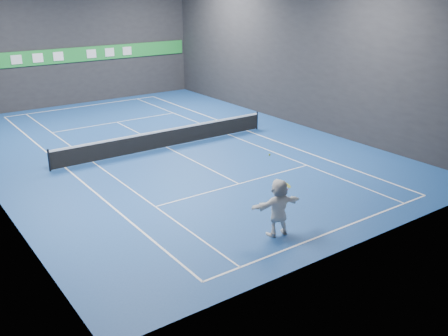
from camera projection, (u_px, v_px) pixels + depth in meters
ground at (167, 147)px, 26.66m from camera, size 26.00×26.00×0.00m
wall_back at (73, 40)px, 35.03m from camera, size 18.00×0.10×9.00m
wall_front at (371, 113)px, 15.17m from camera, size 18.00×0.10×9.00m
wall_right at (295, 50)px, 30.01m from camera, size 0.10×26.00×9.00m
baseline_near at (333, 231)px, 17.58m from camera, size 10.98×0.08×0.01m
baseline_far at (85, 106)px, 35.74m from camera, size 10.98×0.08×0.01m
sideline_doubles_left at (65, 168)px, 23.66m from camera, size 0.08×23.78×0.01m
sideline_doubles_right at (248, 131)px, 29.65m from camera, size 0.08×23.78×0.01m
sideline_singles_left at (93, 162)px, 24.42m from camera, size 0.06×23.78×0.01m
sideline_singles_right at (229, 135)px, 28.90m from camera, size 0.06×23.78×0.01m
service_line_near at (239, 184)px, 21.77m from camera, size 8.23×0.06×0.01m
service_line_far at (117, 122)px, 31.54m from camera, size 8.23×0.06×0.01m
center_service_line at (167, 147)px, 26.66m from camera, size 0.06×12.80×0.01m
player at (278, 207)px, 17.03m from camera, size 1.98×0.89×2.06m
tennis_ball at (270, 155)px, 16.23m from camera, size 0.07×0.07×0.07m
tennis_net at (166, 138)px, 26.47m from camera, size 12.50×0.10×1.07m
sponsor_banner at (75, 55)px, 35.33m from camera, size 17.64×0.11×1.00m
tennis_racket at (285, 188)px, 17.00m from camera, size 0.54×0.37×0.57m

